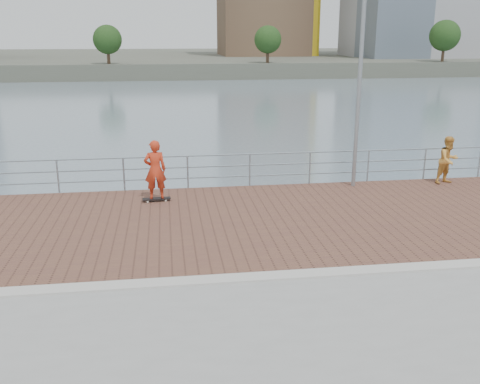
{
  "coord_description": "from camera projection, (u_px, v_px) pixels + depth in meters",
  "views": [
    {
      "loc": [
        -1.69,
        -10.01,
        4.88
      ],
      "look_at": [
        0.0,
        2.0,
        1.3
      ],
      "focal_mm": 40.0,
      "sensor_mm": 36.0,
      "label": 1
    }
  ],
  "objects": [
    {
      "name": "water",
      "position": [
        253.0,
        362.0,
        11.68
      ],
      "size": [
        400.0,
        400.0,
        0.0
      ],
      "primitive_type": "plane",
      "color": "slate",
      "rests_on": "ground"
    },
    {
      "name": "brick_lane",
      "position": [
        232.0,
        221.0,
        14.53
      ],
      "size": [
        40.0,
        6.8,
        0.02
      ],
      "primitive_type": "cube",
      "color": "brown",
      "rests_on": "seawall"
    },
    {
      "name": "curb",
      "position": [
        253.0,
        277.0,
        11.1
      ],
      "size": [
        40.0,
        0.4,
        0.06
      ],
      "primitive_type": "cube",
      "color": "#B7B5AD",
      "rests_on": "seawall"
    },
    {
      "name": "far_shore",
      "position": [
        170.0,
        59.0,
        127.67
      ],
      "size": [
        320.0,
        95.0,
        2.5
      ],
      "primitive_type": "cube",
      "color": "#4C5142",
      "rests_on": "ground"
    },
    {
      "name": "guardrail",
      "position": [
        219.0,
        167.0,
        17.57
      ],
      "size": [
        39.06,
        0.06,
        1.13
      ],
      "color": "#8C9EA8",
      "rests_on": "brick_lane"
    },
    {
      "name": "street_lamp",
      "position": [
        368.0,
        38.0,
        16.06
      ],
      "size": [
        0.49,
        1.43,
        6.72
      ],
      "color": "gray",
      "rests_on": "brick_lane"
    },
    {
      "name": "skateboard",
      "position": [
        156.0,
        199.0,
        16.2
      ],
      "size": [
        0.86,
        0.29,
        0.1
      ],
      "rotation": [
        0.0,
        0.0,
        0.09
      ],
      "color": "black",
      "rests_on": "brick_lane"
    },
    {
      "name": "skateboarder",
      "position": [
        155.0,
        170.0,
        15.94
      ],
      "size": [
        0.69,
        0.49,
        1.8
      ],
      "primitive_type": "imported",
      "rotation": [
        0.0,
        0.0,
        3.23
      ],
      "color": "red",
      "rests_on": "skateboard"
    },
    {
      "name": "bystander",
      "position": [
        448.0,
        160.0,
        17.96
      ],
      "size": [
        0.93,
        0.82,
        1.61
      ],
      "primitive_type": "imported",
      "rotation": [
        0.0,
        0.0,
        0.3
      ],
      "color": "gold",
      "rests_on": "brick_lane"
    },
    {
      "name": "shoreline_trees",
      "position": [
        137.0,
        38.0,
        82.28
      ],
      "size": [
        109.8,
        5.08,
        6.77
      ],
      "color": "#473323",
      "rests_on": "far_shore"
    }
  ]
}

